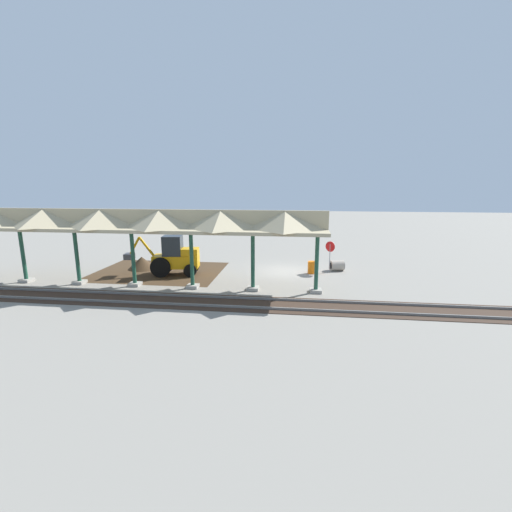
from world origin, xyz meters
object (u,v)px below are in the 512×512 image
at_px(traffic_barrel, 312,267).
at_px(backhoe, 174,257).
at_px(stop_sign, 330,250).
at_px(concrete_pipe, 337,266).

bearing_deg(traffic_barrel, backhoe, 8.55).
bearing_deg(backhoe, stop_sign, -170.22).
height_order(stop_sign, backhoe, backhoe).
height_order(stop_sign, concrete_pipe, stop_sign).
height_order(concrete_pipe, traffic_barrel, traffic_barrel).
relative_size(stop_sign, traffic_barrel, 2.58).
distance_m(backhoe, concrete_pipe, 12.07).
bearing_deg(backhoe, traffic_barrel, -171.45).
bearing_deg(traffic_barrel, stop_sign, -161.33).
relative_size(stop_sign, concrete_pipe, 2.01).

